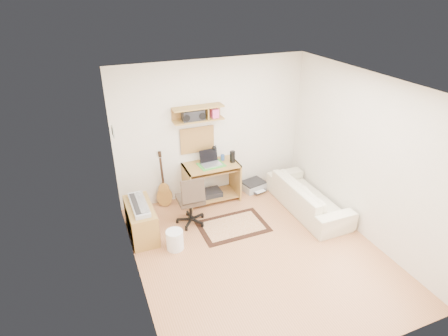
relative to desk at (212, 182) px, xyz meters
name	(u,v)px	position (x,y,z in m)	size (l,w,h in m)	color
floor	(258,252)	(0.13, -1.73, -0.38)	(3.60, 4.00, 0.01)	#BD7D4E
ceiling	(267,86)	(0.13, -1.73, 2.23)	(3.60, 4.00, 0.01)	white
back_wall	(212,130)	(0.13, 0.28, 0.93)	(3.60, 0.01, 2.60)	silver
left_wall	(132,205)	(-1.68, -1.73, 0.93)	(0.01, 4.00, 2.60)	silver
right_wall	(365,158)	(1.93, -1.73, 0.93)	(0.01, 4.00, 2.60)	silver
wall_shelf	(198,114)	(-0.17, 0.15, 1.32)	(0.90, 0.25, 0.26)	#A87E3B
cork_board	(197,140)	(-0.17, 0.25, 0.79)	(0.64, 0.03, 0.49)	tan
wall_photo	(113,132)	(-1.66, -0.23, 1.34)	(0.02, 0.20, 0.15)	#4C8CBF
desk	(212,182)	(0.00, 0.00, 0.00)	(1.00, 0.55, 0.75)	#A87E3B
laptop	(211,158)	(-0.01, -0.02, 0.51)	(0.35, 0.35, 0.27)	silver
speaker	(232,157)	(0.40, -0.05, 0.48)	(0.10, 0.10, 0.22)	black
desk_lamp	(216,152)	(0.15, 0.14, 0.53)	(0.11, 0.11, 0.32)	black
pencil_cup	(223,157)	(0.27, 0.10, 0.43)	(0.07, 0.07, 0.11)	#2D4D87
boombox	(193,115)	(-0.27, 0.15, 1.30)	(0.38, 0.18, 0.20)	black
rug	(233,226)	(0.03, -0.96, -0.37)	(1.15, 0.77, 0.02)	beige
task_chair	(190,199)	(-0.60, -0.58, 0.10)	(0.48, 0.48, 0.95)	#392C21
cabinet	(141,221)	(-1.45, -0.60, -0.10)	(0.40, 0.90, 0.55)	#A87E3B
music_keyboard	(139,205)	(-1.45, -0.60, 0.21)	(0.24, 0.75, 0.07)	#B2B5BA
guitar	(163,180)	(-0.88, 0.13, 0.16)	(0.29, 0.18, 1.08)	#B37C37
waste_basket	(175,240)	(-1.04, -1.15, -0.21)	(0.27, 0.27, 0.32)	white
printer	(253,186)	(0.91, 0.05, -0.29)	(0.45, 0.35, 0.17)	#A5A8AA
sofa	(309,192)	(1.51, -0.96, -0.01)	(1.85, 0.54, 0.72)	beige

